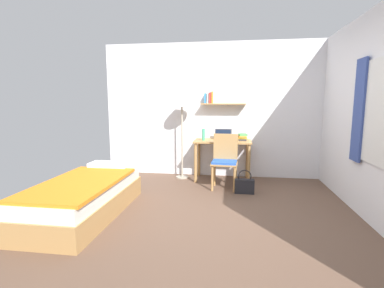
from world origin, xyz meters
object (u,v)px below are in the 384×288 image
handbag (244,185)px  water_bottle (203,135)px  desk (223,148)px  desk_chair (225,159)px  bed (86,197)px  standing_lamp (182,105)px  book_stack (243,137)px  laptop (223,137)px

handbag → water_bottle: bearing=136.7°
desk → desk_chair: 0.53m
bed → standing_lamp: (0.91, 1.99, 1.17)m
book_stack → desk: bearing=-172.7°
standing_lamp → water_bottle: size_ratio=7.42×
desk → laptop: 0.20m
book_stack → handbag: book_stack is taller
bed → standing_lamp: 2.48m
desk → book_stack: size_ratio=4.46×
laptop → desk: bearing=-95.8°
desk → water_bottle: water_bottle is taller
desk_chair → water_bottle: water_bottle is taller
bed → standing_lamp: standing_lamp is taller
desk → book_stack: (0.37, 0.05, 0.20)m
handbag → book_stack: bearing=91.4°
bed → desk_chair: 2.29m
desk → standing_lamp: (-0.78, 0.02, 0.79)m
standing_lamp → book_stack: (1.15, 0.02, -0.59)m
bed → book_stack: size_ratio=8.13×
bed → book_stack: (2.06, 2.01, 0.58)m
desk_chair → laptop: laptop is taller
laptop → book_stack: size_ratio=1.36×
desk_chair → desk: bearing=96.6°
laptop → standing_lamp: bearing=-177.1°
laptop → water_bottle: size_ratio=1.48×
desk → bed: bearing=-130.7°
desk → handbag: size_ratio=2.71×
handbag → laptop: bearing=114.7°
bed → desk_chair: bearing=39.6°
laptop → handbag: size_ratio=0.83×
desk_chair → standing_lamp: bearing=147.1°
bed → desk: size_ratio=1.82×
desk_chair → bed: bearing=-140.4°
bed → water_bottle: (1.34, 1.89, 0.63)m
desk → laptop: laptop is taller
handbag → desk_chair: bearing=142.4°
desk_chair → laptop: (-0.05, 0.58, 0.30)m
water_bottle → laptop: bearing=20.4°
desk_chair → laptop: 0.66m
desk → desk_chair: desk_chair is taller
bed → desk: 2.62m
handbag → standing_lamp: bearing=145.7°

